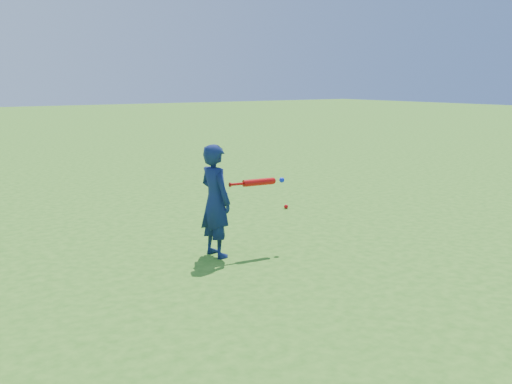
# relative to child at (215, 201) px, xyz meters

# --- Properties ---
(ground) EXTENTS (80.00, 80.00, 0.00)m
(ground) POSITION_rel_child_xyz_m (-0.66, 0.54, -0.62)
(ground) COLOR #34751C
(ground) RESTS_ON ground
(child) EXTENTS (0.33, 0.47, 1.25)m
(child) POSITION_rel_child_xyz_m (0.00, 0.00, 0.00)
(child) COLOR #101D4E
(child) RESTS_ON ground
(ground_ball_red) EXTENTS (0.06, 0.06, 0.06)m
(ground_ball_red) POSITION_rel_child_xyz_m (2.08, 1.45, -0.59)
(ground_ball_red) COLOR red
(ground_ball_red) RESTS_ON ground
(bat_swing) EXTENTS (0.69, 0.14, 0.08)m
(bat_swing) POSITION_rel_child_xyz_m (0.53, -0.11, 0.17)
(bat_swing) COLOR red
(bat_swing) RESTS_ON ground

